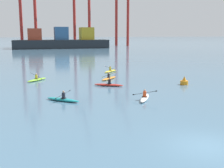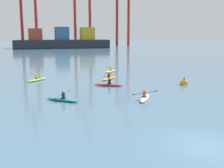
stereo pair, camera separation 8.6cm
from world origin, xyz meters
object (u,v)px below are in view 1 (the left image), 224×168
at_px(kayak_lime, 37,79).
at_px(kayak_yellow, 110,71).
at_px(kayak_orange, 109,78).
at_px(kayak_red, 109,85).
at_px(container_barge, 62,41).
at_px(kayak_teal, 63,99).
at_px(channel_buoy, 184,82).
at_px(kayak_white, 145,98).
at_px(gantry_crane_east, 122,5).

height_order(kayak_lime, kayak_yellow, kayak_lime).
relative_size(kayak_orange, kayak_red, 0.87).
relative_size(container_barge, kayak_teal, 12.42).
bearing_deg(channel_buoy, container_barge, 93.50).
height_order(container_barge, kayak_red, container_barge).
distance_m(kayak_orange, kayak_white, 11.76).
relative_size(kayak_red, kayak_yellow, 1.15).
height_order(kayak_yellow, kayak_teal, same).
distance_m(gantry_crane_east, kayak_red, 103.51).
bearing_deg(kayak_white, kayak_orange, 90.55).
distance_m(channel_buoy, kayak_lime, 18.05).
height_order(channel_buoy, kayak_white, channel_buoy).
bearing_deg(kayak_white, container_barge, 88.59).
relative_size(channel_buoy, kayak_yellow, 0.35).
xyz_separation_m(container_barge, channel_buoy, (5.11, -83.48, -2.45)).
bearing_deg(kayak_yellow, channel_buoy, -67.62).
xyz_separation_m(gantry_crane_east, kayak_teal, (-38.75, -102.28, -18.29)).
xyz_separation_m(kayak_orange, kayak_lime, (-9.00, 1.46, 0.00)).
bearing_deg(kayak_yellow, kayak_lime, -154.19).
bearing_deg(kayak_orange, container_barge, 88.29).
xyz_separation_m(channel_buoy, kayak_red, (-8.69, 1.51, -0.19)).
distance_m(channel_buoy, kayak_yellow, 13.92).
distance_m(gantry_crane_east, channel_buoy, 102.50).
relative_size(container_barge, kayak_yellow, 12.75).
relative_size(container_barge, kayak_red, 11.13).
bearing_deg(container_barge, channel_buoy, -86.50).
relative_size(channel_buoy, kayak_red, 0.31).
distance_m(gantry_crane_east, kayak_orange, 98.91).
relative_size(container_barge, kayak_orange, 12.72).
height_order(gantry_crane_east, kayak_red, gantry_crane_east).
bearing_deg(kayak_red, kayak_orange, 74.29).
bearing_deg(kayak_red, container_barge, 87.50).
distance_m(kayak_orange, kayak_yellow, 7.17).
relative_size(gantry_crane_east, channel_buoy, 37.95).
bearing_deg(kayak_yellow, kayak_red, -106.64).
relative_size(container_barge, gantry_crane_east, 0.95).
height_order(kayak_yellow, kayak_white, same).
distance_m(kayak_orange, kayak_teal, 12.56).
height_order(kayak_orange, kayak_red, kayak_orange).
xyz_separation_m(gantry_crane_east, kayak_white, (-31.56, -103.66, -18.29)).
relative_size(channel_buoy, kayak_orange, 0.35).
xyz_separation_m(kayak_lime, kayak_white, (9.11, -13.23, 0.00)).
height_order(gantry_crane_east, kayak_white, gantry_crane_east).
relative_size(container_barge, kayak_lime, 12.35).
xyz_separation_m(container_barge, kayak_white, (-2.20, -89.22, -2.63)).
xyz_separation_m(gantry_crane_east, kayak_red, (-32.94, -96.41, -18.29)).
height_order(kayak_red, kayak_teal, same).
relative_size(container_barge, kayak_white, 11.17).
distance_m(gantry_crane_east, kayak_white, 109.89).
xyz_separation_m(gantry_crane_east, kayak_orange, (-31.68, -91.90, -18.29)).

